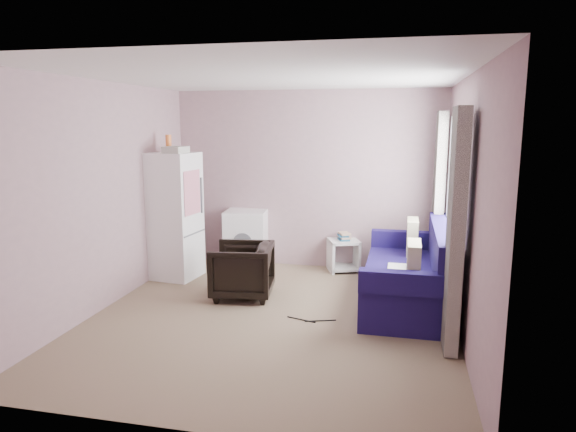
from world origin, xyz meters
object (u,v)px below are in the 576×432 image
armchair (242,268)px  fridge (175,215)px  side_table (343,253)px  sofa (412,276)px  washing_machine (247,237)px

armchair → fridge: fridge is taller
armchair → side_table: size_ratio=1.29×
side_table → sofa: size_ratio=0.27×
washing_machine → sofa: 2.58m
side_table → sofa: sofa is taller
fridge → side_table: fridge is taller
armchair → washing_machine: (-0.34, 1.30, 0.07)m
fridge → sofa: size_ratio=0.92×
armchair → fridge: (-1.10, 0.58, 0.49)m
fridge → side_table: (2.16, 0.76, -0.59)m
side_table → armchair: bearing=-128.3°
armchair → sofa: 1.98m
sofa → side_table: bearing=128.1°
side_table → sofa: 1.50m
fridge → sofa: fridge is taller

